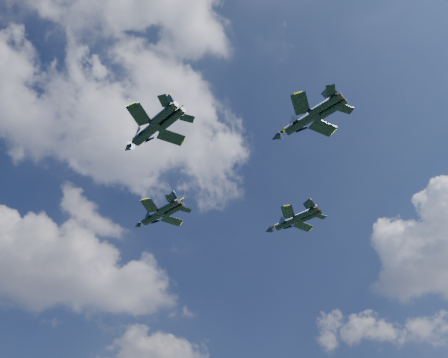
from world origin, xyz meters
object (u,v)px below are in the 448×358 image
at_px(jet_lead, 153,217).
at_px(jet_left, 146,133).
at_px(jet_slot, 300,123).
at_px(jet_right, 287,223).

relative_size(jet_lead, jet_left, 0.96).
xyz_separation_m(jet_lead, jet_slot, (19.83, -35.78, -0.68)).
height_order(jet_left, jet_slot, jet_slot).
bearing_deg(jet_left, jet_right, -0.47).
distance_m(jet_lead, jet_left, 27.89).
height_order(jet_lead, jet_slot, jet_lead).
xyz_separation_m(jet_lead, jet_left, (-5.75, -27.17, -2.50)).
bearing_deg(jet_slot, jet_left, 129.29).
relative_size(jet_left, jet_right, 1.09).
height_order(jet_lead, jet_left, jet_lead).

